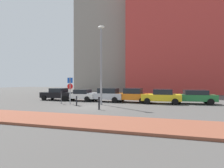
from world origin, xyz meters
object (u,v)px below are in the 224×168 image
(parked_car_white, at_px, (81,95))
(parked_car_orange, at_px, (132,95))
(parked_car_silver, at_px, (106,95))
(traffic_bollard_near, at_px, (99,103))
(parked_car_yellow, at_px, (161,96))
(parking_sign_post, at_px, (70,87))
(parked_car_black, at_px, (58,94))
(parking_meter, at_px, (61,96))
(street_lamp, at_px, (101,59))
(traffic_bollard_mid, at_px, (77,101))
(parked_car_green, at_px, (193,97))

(parked_car_white, relative_size, parked_car_orange, 0.97)
(parked_car_silver, bearing_deg, traffic_bollard_near, -76.46)
(parked_car_yellow, bearing_deg, parked_car_silver, 177.78)
(parked_car_white, height_order, parked_car_silver, parked_car_silver)
(parked_car_orange, distance_m, parking_sign_post, 6.93)
(parked_car_black, xyz_separation_m, parking_meter, (2.54, -3.35, 0.09))
(parking_meter, relative_size, street_lamp, 0.17)
(parking_sign_post, relative_size, traffic_bollard_mid, 2.92)
(parked_car_green, distance_m, street_lamp, 10.38)
(parking_sign_post, xyz_separation_m, traffic_bollard_near, (4.27, -2.80, -1.21))
(parked_car_silver, distance_m, parked_car_yellow, 6.31)
(parked_car_yellow, distance_m, traffic_bollard_mid, 8.86)
(parked_car_green, bearing_deg, parking_sign_post, -162.45)
(parked_car_silver, relative_size, traffic_bollard_mid, 4.79)
(parked_car_black, distance_m, parked_car_green, 15.86)
(traffic_bollard_mid, bearing_deg, parked_car_white, 111.79)
(parked_car_yellow, relative_size, street_lamp, 0.52)
(parked_car_black, relative_size, traffic_bollard_mid, 4.41)
(parked_car_white, height_order, parked_car_green, parked_car_green)
(parked_car_orange, bearing_deg, parked_car_green, 2.94)
(parked_car_black, relative_size, parked_car_white, 1.05)
(parked_car_silver, relative_size, street_lamp, 0.57)
(parked_car_white, height_order, street_lamp, street_lamp)
(street_lamp, relative_size, traffic_bollard_mid, 8.41)
(parked_car_white, relative_size, parked_car_silver, 0.88)
(parked_car_silver, bearing_deg, parked_car_black, -179.34)
(parked_car_white, xyz_separation_m, parked_car_orange, (6.33, 0.19, 0.09))
(traffic_bollard_near, bearing_deg, parked_car_orange, 75.79)
(parked_car_silver, relative_size, parked_car_yellow, 1.10)
(parked_car_silver, height_order, parking_meter, parked_car_silver)
(parked_car_black, bearing_deg, parked_car_yellow, -0.78)
(parking_sign_post, distance_m, street_lamp, 4.39)
(parked_car_silver, distance_m, parked_car_orange, 3.10)
(parking_sign_post, height_order, traffic_bollard_mid, parking_sign_post)
(parked_car_green, bearing_deg, parked_car_black, -178.00)
(parked_car_green, height_order, street_lamp, street_lamp)
(parked_car_silver, distance_m, parked_car_green, 9.51)
(parking_sign_post, height_order, street_lamp, street_lamp)
(parked_car_black, bearing_deg, parking_meter, -52.87)
(parked_car_silver, xyz_separation_m, parking_meter, (-3.81, -3.42, 0.06))
(parked_car_orange, xyz_separation_m, parked_car_yellow, (3.21, -0.40, -0.02))
(parked_car_yellow, relative_size, parked_car_green, 0.87)
(parked_car_yellow, height_order, traffic_bollard_near, parked_car_yellow)
(parking_meter, bearing_deg, traffic_bollard_near, -27.60)
(parked_car_yellow, bearing_deg, parked_car_orange, 172.94)
(parked_car_yellow, distance_m, street_lamp, 7.47)
(parked_car_green, bearing_deg, traffic_bollard_mid, -155.50)
(parked_car_green, height_order, parking_sign_post, parking_sign_post)
(parked_car_green, height_order, parking_meter, parked_car_green)
(parked_car_black, relative_size, parked_car_yellow, 1.02)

